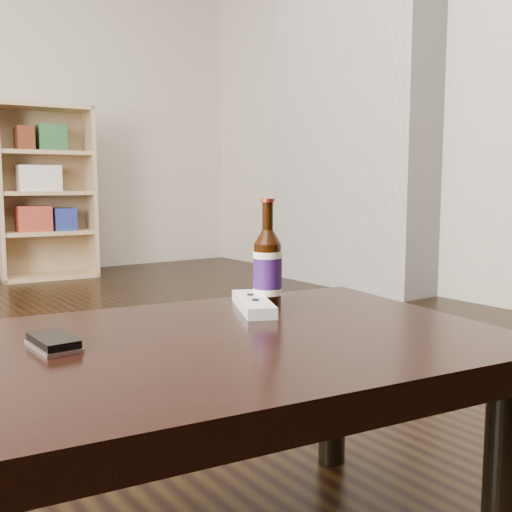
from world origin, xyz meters
TOP-DOWN VIEW (x-y plane):
  - floor at (0.00, 0.00)m, footprint 5.00×6.00m
  - chimney_breast at (2.35, 1.20)m, footprint 0.30×1.20m
  - bookshelf at (0.83, 2.69)m, footprint 0.68×0.36m
  - coffee_table at (0.02, -0.79)m, footprint 1.17×0.79m
  - beer_bottle at (0.31, -0.63)m, footprint 0.08×0.08m
  - phone at (-0.16, -0.70)m, footprint 0.06×0.11m
  - remote at (0.26, -0.65)m, footprint 0.14×0.21m

SIDE VIEW (x-z plane):
  - floor at x=0.00m, z-range -0.01..0.00m
  - coffee_table at x=0.02m, z-range 0.15..0.56m
  - phone at x=-0.16m, z-range 0.41..0.43m
  - remote at x=0.26m, z-range 0.41..0.43m
  - beer_bottle at x=0.31m, z-range 0.38..0.60m
  - bookshelf at x=0.83m, z-range 0.02..1.23m
  - chimney_breast at x=2.35m, z-range 0.00..2.70m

